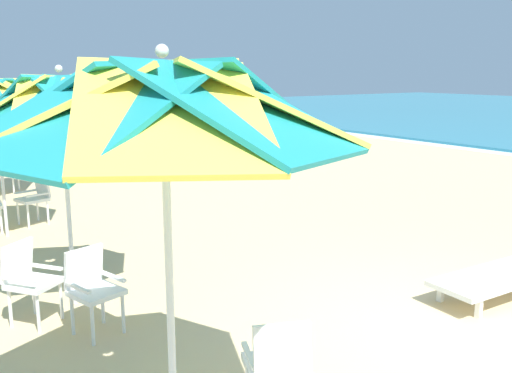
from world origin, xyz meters
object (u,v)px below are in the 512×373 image
object	(u,v)px
plastic_chair_1	(278,364)
sun_lounger_1	(508,271)
beach_umbrella_1	(61,105)
beach_umbrella_0	(164,109)
plastic_chair_2	(29,277)
plastic_chair_3	(92,285)
plastic_chair_5	(35,196)
plastic_chair_8	(5,170)

from	to	relation	value
plastic_chair_1	sun_lounger_1	world-z (taller)	plastic_chair_1
beach_umbrella_1	beach_umbrella_0	bearing A→B (deg)	-5.61
plastic_chair_2	plastic_chair_1	bearing A→B (deg)	20.03
beach_umbrella_0	plastic_chair_2	bearing A→B (deg)	-175.63
plastic_chair_3	sun_lounger_1	distance (m)	4.71
plastic_chair_1	beach_umbrella_1	size ratio (longest dim) A/B	0.33
plastic_chair_5	plastic_chair_3	bearing A→B (deg)	-7.45
beach_umbrella_0	plastic_chair_5	bearing A→B (deg)	172.97
beach_umbrella_1	plastic_chair_1	bearing A→B (deg)	9.64
plastic_chair_8	plastic_chair_3	bearing A→B (deg)	-5.42
beach_umbrella_0	beach_umbrella_1	size ratio (longest dim) A/B	1.03
plastic_chair_5	sun_lounger_1	size ratio (longest dim) A/B	0.40
plastic_chair_3	beach_umbrella_0	bearing A→B (deg)	-6.19
plastic_chair_1	sun_lounger_1	bearing A→B (deg)	96.89
plastic_chair_8	sun_lounger_1	size ratio (longest dim) A/B	0.40
plastic_chair_1	plastic_chair_2	distance (m)	3.07
plastic_chair_2	plastic_chair_8	bearing A→B (deg)	170.35
plastic_chair_5	sun_lounger_1	xyz separation A→B (m)	(6.41, 3.73, -0.22)
plastic_chair_2	sun_lounger_1	bearing A→B (deg)	63.10
plastic_chair_8	sun_lounger_1	xyz separation A→B (m)	(9.37, 3.62, -0.22)
plastic_chair_2	beach_umbrella_1	bearing A→B (deg)	113.79
beach_umbrella_0	plastic_chair_2	size ratio (longest dim) A/B	3.17
beach_umbrella_0	plastic_chair_2	distance (m)	3.43
plastic_chair_3	sun_lounger_1	world-z (taller)	plastic_chair_3
beach_umbrella_1	plastic_chair_8	bearing A→B (deg)	174.41
beach_umbrella_0	beach_umbrella_1	world-z (taller)	beach_umbrella_0
plastic_chair_1	plastic_chair_3	distance (m)	2.36
plastic_chair_8	beach_umbrella_0	bearing A→B (deg)	-5.60
beach_umbrella_0	plastic_chair_8	distance (m)	10.02
beach_umbrella_1	plastic_chair_3	distance (m)	1.93
plastic_chair_3	sun_lounger_1	xyz separation A→B (m)	(1.83, 4.33, -0.22)
plastic_chair_3	sun_lounger_1	size ratio (longest dim) A/B	0.40
beach_umbrella_0	beach_umbrella_1	xyz separation A→B (m)	(-3.09, 0.30, -0.14)
plastic_chair_1	beach_umbrella_0	bearing A→B (deg)	-91.71
beach_umbrella_1	sun_lounger_1	world-z (taller)	beach_umbrella_1
beach_umbrella_0	plastic_chair_3	size ratio (longest dim) A/B	3.17
plastic_chair_1	plastic_chair_5	world-z (taller)	same
plastic_chair_5	sun_lounger_1	distance (m)	7.42
plastic_chair_5	sun_lounger_1	bearing A→B (deg)	30.21
plastic_chair_1	plastic_chair_5	distance (m)	6.86
beach_umbrella_0	plastic_chair_3	xyz separation A→B (m)	(-2.26, 0.25, -1.88)
plastic_chair_3	plastic_chair_8	world-z (taller)	same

